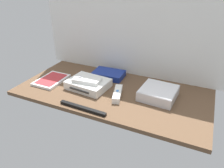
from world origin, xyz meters
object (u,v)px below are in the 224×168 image
object	(u,v)px
mini_computer	(158,93)
remote_wand	(117,94)
network_router	(109,74)
remote_classic_pad	(87,80)
game_case	(51,80)
game_console	(88,84)
sensor_bar	(83,108)

from	to	relation	value
mini_computer	remote_wand	size ratio (longest dim) A/B	1.19
network_router	remote_classic_pad	world-z (taller)	remote_classic_pad
game_case	game_console	bearing A→B (deg)	5.89
remote_wand	mini_computer	bearing A→B (deg)	5.20
network_router	sensor_bar	world-z (taller)	network_router
game_case	network_router	world-z (taller)	network_router
network_router	game_console	bearing A→B (deg)	-107.12
game_console	network_router	world-z (taller)	game_console
network_router	game_case	bearing A→B (deg)	-148.26
mini_computer	remote_classic_pad	bearing A→B (deg)	-169.18
mini_computer	sensor_bar	xyz separation A→B (cm)	(-28.76, -24.71, -1.94)
game_console	network_router	size ratio (longest dim) A/B	1.20
game_console	game_case	bearing A→B (deg)	-169.35
mini_computer	game_case	world-z (taller)	mini_computer
mini_computer	remote_wand	xyz separation A→B (cm)	(-18.86, -7.45, -1.13)
remote_wand	sensor_bar	size ratio (longest dim) A/B	0.63
game_case	remote_wand	world-z (taller)	remote_wand
game_console	game_case	world-z (taller)	game_console
game_case	network_router	xyz separation A→B (cm)	(27.48, 18.79, 0.94)
network_router	remote_wand	world-z (taller)	same
game_console	game_case	distance (cm)	23.38
game_case	sensor_bar	bearing A→B (deg)	-28.10
mini_computer	game_case	distance (cm)	60.61
remote_wand	sensor_bar	world-z (taller)	remote_wand
network_router	remote_wand	distance (cm)	22.95
sensor_bar	network_router	bearing A→B (deg)	97.93
game_console	sensor_bar	world-z (taller)	game_console
game_console	mini_computer	distance (cm)	37.27
remote_wand	remote_classic_pad	world-z (taller)	remote_classic_pad
game_console	network_router	xyz separation A→B (cm)	(4.26, 16.48, -0.50)
game_console	remote_wand	size ratio (longest dim) A/B	1.47
game_console	remote_classic_pad	world-z (taller)	remote_classic_pad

